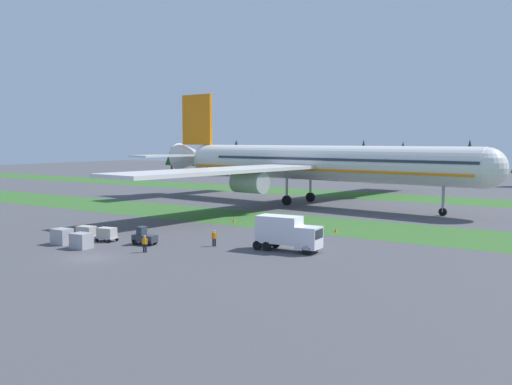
% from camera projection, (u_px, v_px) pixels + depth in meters
% --- Properties ---
extents(ground_plane, '(400.00, 400.00, 0.00)m').
position_uv_depth(ground_plane, '(90.00, 258.00, 55.72)').
color(ground_plane, '#47474C').
extents(grass_strip_near, '(320.00, 14.82, 0.01)m').
position_uv_depth(grass_strip_near, '(268.00, 220.00, 82.38)').
color(grass_strip_near, '#336028').
rests_on(grass_strip_near, ground).
extents(grass_strip_far, '(320.00, 14.82, 0.01)m').
position_uv_depth(grass_strip_far, '(378.00, 196.00, 116.95)').
color(grass_strip_far, '#336028').
rests_on(grass_strip_far, ground).
extents(airliner, '(67.35, 82.80, 20.71)m').
position_uv_depth(airliner, '(309.00, 163.00, 101.91)').
color(airliner, silver).
rests_on(airliner, ground).
extents(baggage_tug, '(2.78, 1.72, 1.97)m').
position_uv_depth(baggage_tug, '(144.00, 237.00, 62.81)').
color(baggage_tug, '#2D333D').
rests_on(baggage_tug, ground).
extents(cargo_dolly_lead, '(2.42, 1.85, 1.55)m').
position_uv_depth(cargo_dolly_lead, '(107.00, 233.00, 64.82)').
color(cargo_dolly_lead, '#A3A3A8').
rests_on(cargo_dolly_lead, ground).
extents(cargo_dolly_second, '(2.42, 1.85, 1.55)m').
position_uv_depth(cargo_dolly_second, '(86.00, 232.00, 65.99)').
color(cargo_dolly_second, '#A3A3A8').
rests_on(cargo_dolly_second, ground).
extents(catering_truck, '(7.12, 2.87, 3.58)m').
position_uv_depth(catering_truck, '(287.00, 232.00, 59.13)').
color(catering_truck, silver).
rests_on(catering_truck, ground).
extents(ground_crew_marshaller, '(0.45, 0.40, 1.74)m').
position_uv_depth(ground_crew_marshaller, '(145.00, 243.00, 58.47)').
color(ground_crew_marshaller, black).
rests_on(ground_crew_marshaller, ground).
extents(ground_crew_loader, '(0.46, 0.39, 1.74)m').
position_uv_depth(ground_crew_loader, '(214.00, 238.00, 61.81)').
color(ground_crew_loader, black).
rests_on(ground_crew_loader, ground).
extents(uld_container_0, '(2.08, 1.69, 1.71)m').
position_uv_depth(uld_container_0, '(62.00, 236.00, 63.05)').
color(uld_container_0, '#A3A3A8').
rests_on(uld_container_0, ground).
extents(uld_container_1, '(2.08, 1.70, 1.63)m').
position_uv_depth(uld_container_1, '(81.00, 241.00, 60.59)').
color(uld_container_1, '#A3A3A8').
rests_on(uld_container_1, ground).
extents(taxiway_marker_0, '(0.44, 0.44, 0.47)m').
position_uv_depth(taxiway_marker_0, '(336.00, 230.00, 71.52)').
color(taxiway_marker_0, orange).
rests_on(taxiway_marker_0, ground).
extents(taxiway_marker_1, '(0.44, 0.44, 0.48)m').
position_uv_depth(taxiway_marker_1, '(234.00, 220.00, 80.16)').
color(taxiway_marker_1, orange).
rests_on(taxiway_marker_1, ground).
extents(distant_tree_line, '(189.79, 8.49, 12.22)m').
position_uv_depth(distant_tree_line, '(431.00, 158.00, 151.21)').
color(distant_tree_line, '#4C3823').
rests_on(distant_tree_line, ground).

